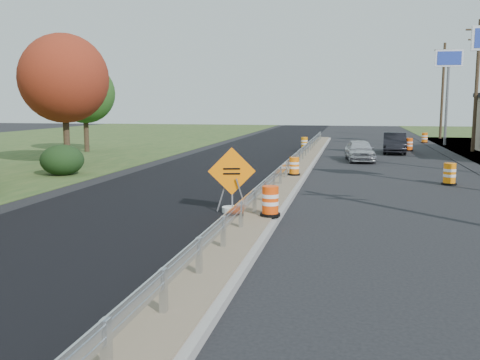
% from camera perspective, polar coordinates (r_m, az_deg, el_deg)
% --- Properties ---
extents(ground, '(140.00, 140.00, 0.00)m').
position_cam_1_polar(ground, '(18.17, 2.68, -2.90)').
color(ground, black).
rests_on(ground, ground).
extents(milled_overlay, '(7.20, 120.00, 0.01)m').
position_cam_1_polar(milled_overlay, '(28.75, -2.81, 1.19)').
color(milled_overlay, black).
rests_on(milled_overlay, ground).
extents(median, '(1.60, 55.00, 0.23)m').
position_cam_1_polar(median, '(25.98, 5.49, 0.66)').
color(median, gray).
rests_on(median, ground).
extents(guardrail, '(0.10, 46.15, 0.72)m').
position_cam_1_polar(guardrail, '(26.90, 5.75, 2.23)').
color(guardrail, silver).
rests_on(guardrail, median).
extents(pylon_sign_north, '(2.20, 0.30, 7.90)m').
position_cam_1_polar(pylon_sign_north, '(48.32, 21.36, 11.15)').
color(pylon_sign_north, slate).
rests_on(pylon_sign_north, ground).
extents(utility_pole_nmid, '(1.90, 0.26, 9.40)m').
position_cam_1_polar(utility_pole_nmid, '(42.53, 23.93, 9.41)').
color(utility_pole_nmid, '#473523').
rests_on(utility_pole_nmid, ground).
extents(utility_pole_north, '(1.90, 0.26, 9.40)m').
position_cam_1_polar(utility_pole_north, '(57.29, 20.80, 9.07)').
color(utility_pole_north, '#473523').
rests_on(utility_pole_north, ground).
extents(hedge_north, '(2.09, 2.09, 1.52)m').
position_cam_1_polar(hedge_north, '(27.49, -18.44, 2.05)').
color(hedge_north, black).
rests_on(hedge_north, ground).
extents(tree_near_red, '(4.95, 4.95, 7.35)m').
position_cam_1_polar(tree_near_red, '(31.85, -18.28, 10.23)').
color(tree_near_red, '#473523').
rests_on(tree_near_red, ground).
extents(tree_near_back, '(4.29, 4.29, 6.37)m').
position_cam_1_polar(tree_near_back, '(40.28, -16.23, 8.86)').
color(tree_near_back, '#473523').
rests_on(tree_near_back, ground).
extents(caution_sign, '(1.48, 0.64, 2.11)m').
position_cam_1_polar(caution_sign, '(17.16, -0.88, -1.73)').
color(caution_sign, white).
rests_on(caution_sign, ground).
extents(barrel_median_near, '(0.60, 0.60, 0.88)m').
position_cam_1_polar(barrel_median_near, '(15.57, 3.25, -2.32)').
color(barrel_median_near, black).
rests_on(barrel_median_near, median).
extents(barrel_median_mid, '(0.56, 0.56, 0.82)m').
position_cam_1_polar(barrel_median_mid, '(24.57, 5.80, 1.43)').
color(barrel_median_mid, black).
rests_on(barrel_median_mid, median).
extents(barrel_median_far, '(0.58, 0.58, 0.85)m').
position_cam_1_polar(barrel_median_far, '(39.21, 6.88, 3.92)').
color(barrel_median_far, black).
rests_on(barrel_median_far, median).
extents(barrel_shoulder_near, '(0.64, 0.64, 0.94)m').
position_cam_1_polar(barrel_shoulder_near, '(24.77, 21.44, 0.56)').
color(barrel_shoulder_near, black).
rests_on(barrel_shoulder_near, ground).
extents(barrel_shoulder_mid, '(0.65, 0.65, 0.95)m').
position_cam_1_polar(barrel_shoulder_mid, '(41.67, 17.58, 3.60)').
color(barrel_shoulder_mid, black).
rests_on(barrel_shoulder_mid, ground).
extents(barrel_shoulder_far, '(0.62, 0.62, 0.91)m').
position_cam_1_polar(barrel_shoulder_far, '(50.64, 19.09, 4.25)').
color(barrel_shoulder_far, black).
rests_on(barrel_shoulder_far, ground).
extents(car_silver, '(2.01, 4.06, 1.33)m').
position_cam_1_polar(car_silver, '(33.40, 12.66, 3.11)').
color(car_silver, silver).
rests_on(car_silver, ground).
extents(car_dark_mid, '(1.77, 4.49, 1.45)m').
position_cam_1_polar(car_dark_mid, '(39.45, 16.16, 3.82)').
color(car_dark_mid, black).
rests_on(car_dark_mid, ground).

